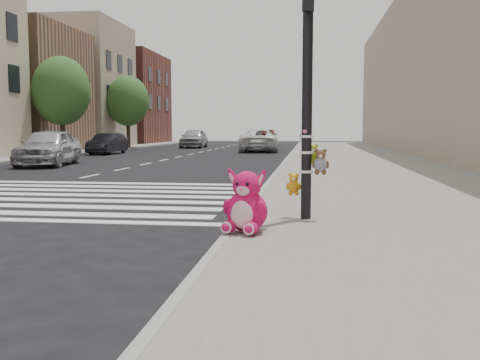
% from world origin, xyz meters
% --- Properties ---
extents(ground, '(120.00, 120.00, 0.00)m').
position_xyz_m(ground, '(0.00, 0.00, 0.00)').
color(ground, black).
rests_on(ground, ground).
extents(sidewalk_near, '(7.00, 80.00, 0.14)m').
position_xyz_m(sidewalk_near, '(5.00, 10.00, 0.07)').
color(sidewalk_near, slate).
rests_on(sidewalk_near, ground).
extents(sidewalk_far, '(6.00, 80.00, 0.14)m').
position_xyz_m(sidewalk_far, '(-13.50, 20.00, 0.07)').
color(sidewalk_far, slate).
rests_on(sidewalk_far, ground).
extents(curb_edge, '(0.12, 80.00, 0.15)m').
position_xyz_m(curb_edge, '(1.55, 10.00, 0.07)').
color(curb_edge, gray).
rests_on(curb_edge, ground).
extents(crosswalk, '(11.00, 6.00, 0.01)m').
position_xyz_m(crosswalk, '(-4.50, 5.20, 0.01)').
color(crosswalk, silver).
rests_on(crosswalk, ground).
extents(bld_far_c, '(6.00, 8.00, 8.00)m').
position_xyz_m(bld_far_c, '(-15.50, 26.00, 4.00)').
color(bld_far_c, '#8E644C').
rests_on(bld_far_c, ground).
extents(bld_far_d, '(6.00, 8.00, 10.00)m').
position_xyz_m(bld_far_d, '(-15.50, 35.00, 5.00)').
color(bld_far_d, tan).
rests_on(bld_far_d, ground).
extents(bld_far_e, '(6.00, 10.00, 9.00)m').
position_xyz_m(bld_far_e, '(-15.50, 46.00, 4.50)').
color(bld_far_e, brown).
rests_on(bld_far_e, ground).
extents(bld_near, '(5.00, 60.00, 10.00)m').
position_xyz_m(bld_near, '(10.50, 20.00, 5.00)').
color(bld_near, tan).
rests_on(bld_near, ground).
extents(signal_pole, '(0.68, 0.48, 4.00)m').
position_xyz_m(signal_pole, '(2.62, 1.81, 1.81)').
color(signal_pole, black).
rests_on(signal_pole, sidewalk_near).
extents(tree_far_b, '(3.20, 3.20, 5.44)m').
position_xyz_m(tree_far_b, '(-11.20, 22.00, 3.65)').
color(tree_far_b, '#382619').
rests_on(tree_far_b, sidewalk_far).
extents(tree_far_c, '(3.20, 3.20, 5.44)m').
position_xyz_m(tree_far_c, '(-11.20, 33.00, 3.65)').
color(tree_far_c, '#382619').
rests_on(tree_far_c, sidewalk_far).
extents(pink_bunny, '(0.68, 0.76, 0.90)m').
position_xyz_m(pink_bunny, '(1.79, 0.57, 0.51)').
color(pink_bunny, '#D51255').
rests_on(pink_bunny, sidewalk_near).
extents(red_teddy, '(0.15, 0.14, 0.18)m').
position_xyz_m(red_teddy, '(1.85, 2.40, 0.23)').
color(red_teddy, maroon).
rests_on(red_teddy, sidewalk_near).
extents(car_silver_far, '(2.58, 4.85, 1.57)m').
position_xyz_m(car_silver_far, '(-8.27, 14.63, 0.78)').
color(car_silver_far, silver).
rests_on(car_silver_far, ground).
extents(car_dark_far, '(1.39, 3.87, 1.27)m').
position_xyz_m(car_dark_far, '(-9.62, 24.67, 0.64)').
color(car_dark_far, black).
rests_on(car_dark_far, ground).
extents(car_white_near, '(2.84, 5.57, 1.51)m').
position_xyz_m(car_white_near, '(-0.76, 29.30, 0.75)').
color(car_white_near, silver).
rests_on(car_white_near, ground).
extents(car_maroon_near, '(2.37, 5.15, 1.46)m').
position_xyz_m(car_maroon_near, '(-1.43, 43.68, 0.73)').
color(car_maroon_near, '#591E19').
rests_on(car_maroon_near, ground).
extents(car_silver_deep, '(2.09, 4.69, 1.57)m').
position_xyz_m(car_silver_deep, '(-6.72, 35.97, 0.78)').
color(car_silver_deep, '#A5A6AA').
rests_on(car_silver_deep, ground).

